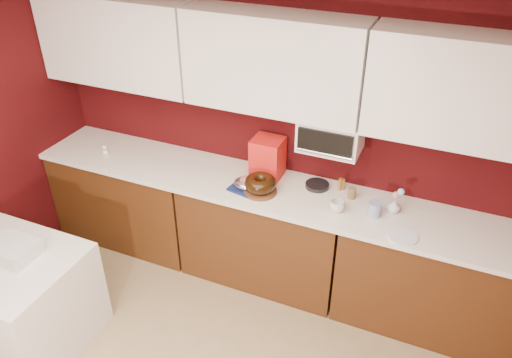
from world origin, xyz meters
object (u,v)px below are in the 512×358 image
object	(u,v)px
pandoro_box	(268,158)
dining_table	(15,298)
foil_ham_nest	(247,183)
newspaper_stack	(13,250)
coffee_mug	(337,205)
blue_jar	(375,209)
bundt_cake	(260,183)
flower_vase	(394,205)
toaster_oven	(331,134)

from	to	relation	value
pandoro_box	dining_table	bearing A→B (deg)	-131.95
foil_ham_nest	newspaper_stack	distance (m)	1.71
coffee_mug	blue_jar	size ratio (longest dim) A/B	0.92
foil_ham_nest	blue_jar	world-z (taller)	blue_jar
coffee_mug	bundt_cake	bearing A→B (deg)	179.38
bundt_cake	flower_vase	bearing A→B (deg)	8.33
dining_table	blue_jar	distance (m)	2.67
pandoro_box	bundt_cake	bearing A→B (deg)	-80.34
bundt_cake	coffee_mug	size ratio (longest dim) A/B	2.38
toaster_oven	blue_jar	bearing A→B (deg)	-26.54
blue_jar	newspaper_stack	xyz separation A→B (m)	(-2.20, -1.23, -0.15)
dining_table	flower_vase	distance (m)	2.82
toaster_oven	foil_ham_nest	xyz separation A→B (m)	(-0.57, -0.25, -0.42)
dining_table	foil_ham_nest	distance (m)	1.88
toaster_oven	dining_table	world-z (taller)	toaster_oven
toaster_oven	blue_jar	world-z (taller)	toaster_oven
blue_jar	pandoro_box	bearing A→B (deg)	167.11
pandoro_box	flower_vase	xyz separation A→B (m)	(1.03, -0.11, -0.11)
bundt_cake	blue_jar	xyz separation A→B (m)	(0.87, 0.04, -0.02)
bundt_cake	coffee_mug	distance (m)	0.61
toaster_oven	flower_vase	xyz separation A→B (m)	(0.53, -0.11, -0.42)
toaster_oven	bundt_cake	distance (m)	0.65
bundt_cake	foil_ham_nest	distance (m)	0.12
dining_table	bundt_cake	bearing A→B (deg)	41.88
pandoro_box	newspaper_stack	xyz separation A→B (m)	(-1.29, -1.44, -0.26)
bundt_cake	foil_ham_nest	size ratio (longest dim) A/B	1.21
bundt_cake	pandoro_box	xyz separation A→B (m)	(-0.04, 0.25, 0.08)
dining_table	pandoro_box	distance (m)	2.14
dining_table	newspaper_stack	xyz separation A→B (m)	(0.07, 0.06, 0.43)
dining_table	pandoro_box	xyz separation A→B (m)	(1.35, 1.51, 0.69)
bundt_cake	flower_vase	distance (m)	1.00
foil_ham_nest	blue_jar	distance (m)	0.98
blue_jar	flower_vase	world-z (taller)	flower_vase
bundt_cake	blue_jar	size ratio (longest dim) A/B	2.18
foil_ham_nest	bundt_cake	bearing A→B (deg)	1.42
bundt_cake	flower_vase	xyz separation A→B (m)	(0.99, 0.14, -0.02)
blue_jar	newspaper_stack	size ratio (longest dim) A/B	0.36
foil_ham_nest	newspaper_stack	size ratio (longest dim) A/B	0.65
bundt_cake	newspaper_stack	bearing A→B (deg)	-138.17
bundt_cake	coffee_mug	bearing A→B (deg)	-0.62
pandoro_box	flower_vase	distance (m)	1.04
blue_jar	coffee_mug	bearing A→B (deg)	-168.92
dining_table	flower_vase	size ratio (longest dim) A/B	8.69
toaster_oven	coffee_mug	bearing A→B (deg)	-58.88
foil_ham_nest	flower_vase	world-z (taller)	flower_vase
pandoro_box	coffee_mug	xyz separation A→B (m)	(0.65, -0.26, -0.11)
toaster_oven	flower_vase	bearing A→B (deg)	-11.41
toaster_oven	bundt_cake	xyz separation A→B (m)	(-0.45, -0.25, -0.40)
flower_vase	pandoro_box	bearing A→B (deg)	173.98
foil_ham_nest	pandoro_box	xyz separation A→B (m)	(0.07, 0.26, 0.11)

